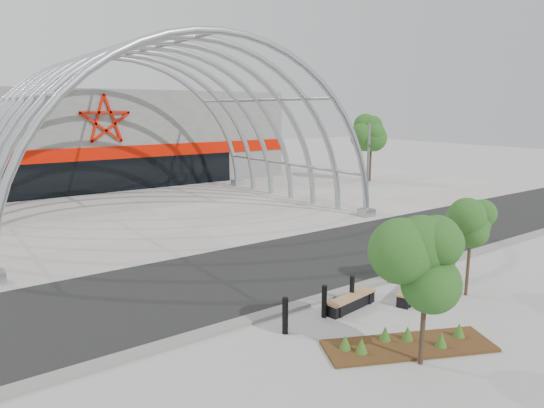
{
  "coord_description": "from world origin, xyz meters",
  "views": [
    {
      "loc": [
        -11.59,
        -12.1,
        6.54
      ],
      "look_at": [
        0.0,
        4.0,
        2.6
      ],
      "focal_mm": 32.0,
      "sensor_mm": 36.0,
      "label": 1
    }
  ],
  "objects_px": {
    "signal_pole": "(368,168)",
    "street_tree_0": "(427,257)",
    "bench_0": "(351,302)",
    "street_tree_1": "(471,229)",
    "bollard_2": "(324,301)",
    "bench_1": "(411,293)"
  },
  "relations": [
    {
      "from": "signal_pole",
      "to": "street_tree_0",
      "type": "height_order",
      "value": "signal_pole"
    },
    {
      "from": "bench_0",
      "to": "signal_pole",
      "type": "bearing_deg",
      "value": 41.54
    },
    {
      "from": "street_tree_0",
      "to": "street_tree_1",
      "type": "height_order",
      "value": "street_tree_0"
    },
    {
      "from": "signal_pole",
      "to": "bench_0",
      "type": "bearing_deg",
      "value": -138.46
    },
    {
      "from": "street_tree_0",
      "to": "street_tree_1",
      "type": "xyz_separation_m",
      "value": [
        5.21,
        2.05,
        -0.48
      ]
    },
    {
      "from": "street_tree_0",
      "to": "bench_0",
      "type": "bearing_deg",
      "value": 73.75
    },
    {
      "from": "bench_0",
      "to": "street_tree_1",
      "type": "bearing_deg",
      "value": -20.16
    },
    {
      "from": "signal_pole",
      "to": "street_tree_1",
      "type": "relative_size",
      "value": 1.67
    },
    {
      "from": "bollard_2",
      "to": "signal_pole",
      "type": "bearing_deg",
      "value": 38.64
    },
    {
      "from": "signal_pole",
      "to": "street_tree_1",
      "type": "height_order",
      "value": "signal_pole"
    },
    {
      "from": "street_tree_1",
      "to": "bench_1",
      "type": "relative_size",
      "value": 1.58
    },
    {
      "from": "bench_1",
      "to": "signal_pole",
      "type": "bearing_deg",
      "value": 49.89
    },
    {
      "from": "street_tree_1",
      "to": "bench_0",
      "type": "height_order",
      "value": "street_tree_1"
    },
    {
      "from": "bench_0",
      "to": "bollard_2",
      "type": "height_order",
      "value": "bollard_2"
    },
    {
      "from": "signal_pole",
      "to": "bollard_2",
      "type": "relative_size",
      "value": 5.33
    },
    {
      "from": "street_tree_0",
      "to": "bench_0",
      "type": "xyz_separation_m",
      "value": [
        1.04,
        3.58,
        -2.69
      ]
    },
    {
      "from": "street_tree_1",
      "to": "bench_1",
      "type": "bearing_deg",
      "value": 153.03
    },
    {
      "from": "signal_pole",
      "to": "bollard_2",
      "type": "height_order",
      "value": "signal_pole"
    },
    {
      "from": "bench_1",
      "to": "bollard_2",
      "type": "xyz_separation_m",
      "value": [
        -3.5,
        0.63,
        0.31
      ]
    },
    {
      "from": "signal_pole",
      "to": "bench_1",
      "type": "xyz_separation_m",
      "value": [
        -8.84,
        -10.5,
        -2.73
      ]
    },
    {
      "from": "street_tree_1",
      "to": "bollard_2",
      "type": "xyz_separation_m",
      "value": [
        -5.33,
        1.57,
        -1.9
      ]
    },
    {
      "from": "street_tree_1",
      "to": "bollard_2",
      "type": "bearing_deg",
      "value": 163.63
    }
  ]
}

